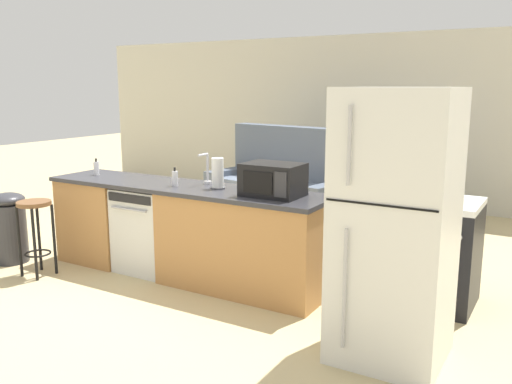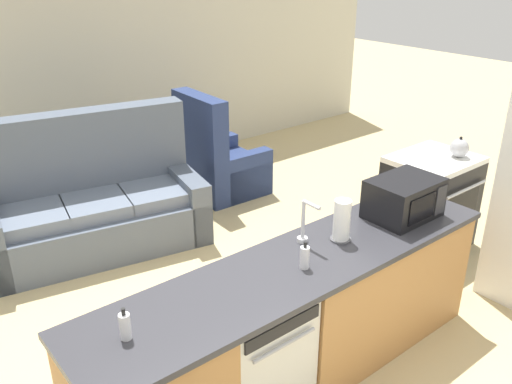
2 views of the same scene
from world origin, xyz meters
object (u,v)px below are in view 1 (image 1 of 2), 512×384
at_px(armchair, 402,203).
at_px(stove_range, 430,251).
at_px(couch, 282,190).
at_px(dishwasher, 151,229).
at_px(refrigerator, 395,227).
at_px(kettle, 452,194).
at_px(microwave, 273,180).
at_px(trash_bin, 10,227).
at_px(paper_towel_roll, 218,174).
at_px(bar_stool, 35,222).
at_px(soap_bottle, 175,178).
at_px(dish_soap_bottle, 96,168).

bearing_deg(armchair, stove_range, -69.24).
height_order(stove_range, couch, couch).
xyz_separation_m(dishwasher, refrigerator, (2.60, -0.55, 0.49)).
height_order(stove_range, kettle, kettle).
bearing_deg(armchair, microwave, -97.24).
height_order(kettle, trash_bin, kettle).
distance_m(refrigerator, microwave, 1.34).
bearing_deg(microwave, couch, 115.93).
distance_m(refrigerator, paper_towel_roll, 1.91).
relative_size(dishwasher, paper_towel_roll, 2.98).
xyz_separation_m(stove_range, microwave, (-1.22, -0.55, 0.59)).
bearing_deg(microwave, refrigerator, -24.25).
distance_m(dishwasher, microwave, 1.52).
relative_size(refrigerator, bar_stool, 2.46).
xyz_separation_m(soap_bottle, trash_bin, (-1.80, -0.51, -0.59)).
relative_size(soap_bottle, dish_soap_bottle, 1.00).
height_order(refrigerator, couch, refrigerator).
height_order(microwave, trash_bin, microwave).
height_order(kettle, armchair, armchair).
xyz_separation_m(soap_bottle, dish_soap_bottle, (-1.12, 0.08, 0.00)).
xyz_separation_m(dish_soap_bottle, kettle, (3.51, 0.40, 0.01)).
xyz_separation_m(bar_stool, armchair, (2.58, 3.52, -0.19)).
bearing_deg(soap_bottle, trash_bin, -164.08).
bearing_deg(bar_stool, dish_soap_bottle, 82.54).
bearing_deg(refrigerator, stove_range, 89.99).
bearing_deg(bar_stool, microwave, 17.53).
bearing_deg(bar_stool, paper_towel_roll, 24.40).
relative_size(dishwasher, bar_stool, 1.14).
bearing_deg(microwave, stove_range, 24.30).
xyz_separation_m(dishwasher, microwave, (1.38, -0.00, 0.62)).
height_order(refrigerator, soap_bottle, refrigerator).
bearing_deg(paper_towel_roll, bar_stool, -155.60).
xyz_separation_m(stove_range, soap_bottle, (-2.23, -0.61, 0.52)).
xyz_separation_m(kettle, armchair, (-1.03, 2.39, -0.64)).
relative_size(stove_range, couch, 0.42).
height_order(refrigerator, microwave, refrigerator).
height_order(microwave, soap_bottle, microwave).
distance_m(refrigerator, armchair, 3.52).
bearing_deg(paper_towel_roll, soap_bottle, -166.83).
xyz_separation_m(soap_bottle, bar_stool, (-1.21, -0.64, -0.44)).
xyz_separation_m(dishwasher, dish_soap_bottle, (-0.75, 0.02, 0.55)).
xyz_separation_m(paper_towel_roll, soap_bottle, (-0.42, -0.10, -0.07)).
height_order(stove_range, bar_stool, stove_range).
relative_size(microwave, couch, 0.23).
height_order(bar_stool, trash_bin, same).
bearing_deg(dish_soap_bottle, microwave, -0.54).
bearing_deg(couch, bar_stool, -106.50).
relative_size(paper_towel_roll, dish_soap_bottle, 1.60).
xyz_separation_m(stove_range, refrigerator, (-0.00, -1.10, 0.46)).
bearing_deg(couch, dishwasher, -92.90).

